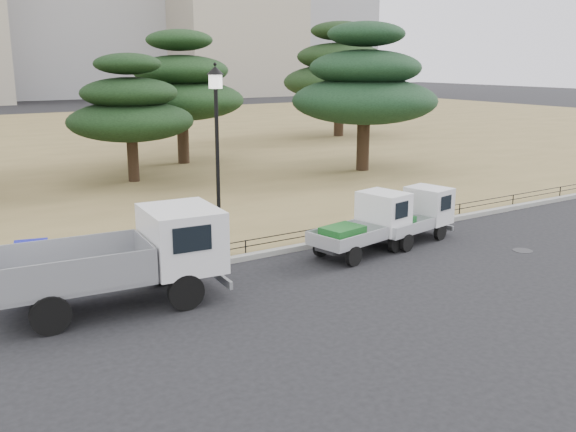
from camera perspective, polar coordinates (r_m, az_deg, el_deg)
ground at (r=17.30m, az=3.61°, el=-5.52°), size 220.00×220.00×0.00m
lawn at (r=45.13m, az=-20.19°, el=5.76°), size 120.00×56.00×0.15m
curb at (r=19.32m, az=-0.97°, el=-3.16°), size 120.00×0.25×0.16m
truck_large at (r=15.53m, az=-14.19°, el=-3.39°), size 5.26×2.46×2.23m
truck_kei_front at (r=19.44m, az=6.98°, el=-0.75°), size 3.48×1.96×1.74m
truck_kei_rear at (r=21.01m, az=11.18°, el=0.03°), size 3.30×1.89×1.63m
street_lamp at (r=17.99m, az=-6.35°, el=7.56°), size 0.48×0.48×5.38m
pipe_fence at (r=19.34m, az=-1.20°, el=-2.03°), size 38.00×0.04×0.40m
tarp_pile at (r=17.45m, az=-22.80°, el=-4.35°), size 1.94×1.61×1.13m
manhole at (r=20.93m, az=20.14°, el=-2.90°), size 0.60×0.60×0.01m
pine_center_left at (r=30.50m, az=-13.86°, el=9.27°), size 5.74×5.74×5.84m
pine_center_right at (r=35.45m, az=-9.49°, el=11.25°), size 6.69×6.69×7.09m
pine_east_near at (r=32.92m, az=6.83°, el=11.41°), size 7.30×7.30×7.37m
pine_east_far at (r=47.90m, az=4.62°, el=12.75°), size 8.18×8.18×8.22m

